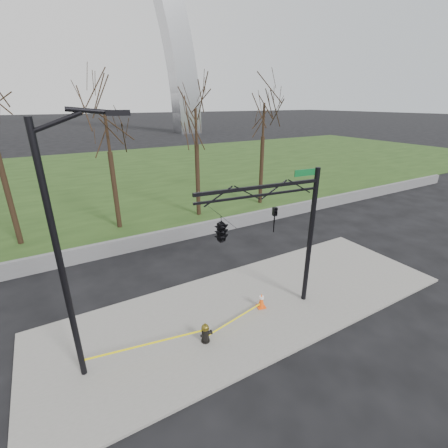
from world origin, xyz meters
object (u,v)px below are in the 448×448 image
traffic_cone (261,300)px  traffic_signal_mast (241,226)px  fire_hydrant (206,333)px  street_light (65,244)px

traffic_cone → traffic_signal_mast: size_ratio=0.12×
fire_hydrant → traffic_cone: bearing=15.9°
traffic_signal_mast → street_light: bearing=-175.3°
street_light → traffic_signal_mast: bearing=6.0°
traffic_cone → street_light: 8.04m
traffic_cone → fire_hydrant: bearing=-168.1°
fire_hydrant → traffic_signal_mast: (1.77, 0.53, 3.68)m
traffic_cone → traffic_signal_mast: traffic_signal_mast is taller
fire_hydrant → traffic_cone: (2.98, 0.63, -0.02)m
street_light → fire_hydrant: bearing=-2.4°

